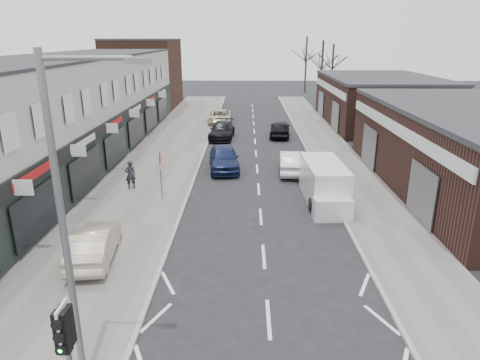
{
  "coord_description": "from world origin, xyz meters",
  "views": [
    {
      "loc": [
        -0.71,
        -9.24,
        8.29
      ],
      "look_at": [
        -0.98,
        7.83,
        2.6
      ],
      "focal_mm": 32.0,
      "sensor_mm": 36.0,
      "label": 1
    }
  ],
  "objects_px": {
    "street_lamp": "(70,217)",
    "pedestrian": "(130,175)",
    "sedan_on_pavement": "(94,243)",
    "parked_car_right_b": "(280,129)",
    "warning_sign": "(161,161)",
    "white_van": "(324,184)",
    "traffic_light": "(66,339)",
    "parked_car_left_a": "(224,158)",
    "parked_car_left_b": "(222,130)",
    "parked_car_right_a": "(292,162)",
    "parked_car_left_c": "(220,117)"
  },
  "relations": [
    {
      "from": "white_van",
      "to": "parked_car_right_b",
      "type": "bearing_deg",
      "value": 92.17
    },
    {
      "from": "white_van",
      "to": "parked_car_right_b",
      "type": "distance_m",
      "value": 15.69
    },
    {
      "from": "white_van",
      "to": "parked_car_right_a",
      "type": "bearing_deg",
      "value": 100.87
    },
    {
      "from": "traffic_light",
      "to": "sedan_on_pavement",
      "type": "distance_m",
      "value": 7.98
    },
    {
      "from": "pedestrian",
      "to": "parked_car_left_b",
      "type": "relative_size",
      "value": 0.34
    },
    {
      "from": "traffic_light",
      "to": "parked_car_right_b",
      "type": "bearing_deg",
      "value": 77.51
    },
    {
      "from": "street_lamp",
      "to": "pedestrian",
      "type": "xyz_separation_m",
      "value": [
        -2.76,
        14.48,
        -3.69
      ]
    },
    {
      "from": "traffic_light",
      "to": "parked_car_left_b",
      "type": "relative_size",
      "value": 0.65
    },
    {
      "from": "warning_sign",
      "to": "parked_car_right_a",
      "type": "bearing_deg",
      "value": 35.7
    },
    {
      "from": "street_lamp",
      "to": "white_van",
      "type": "xyz_separation_m",
      "value": [
        7.93,
        12.93,
        -3.64
      ]
    },
    {
      "from": "pedestrian",
      "to": "parked_car_left_a",
      "type": "distance_m",
      "value": 6.57
    },
    {
      "from": "parked_car_left_c",
      "to": "parked_car_right_b",
      "type": "relative_size",
      "value": 1.15
    },
    {
      "from": "parked_car_left_c",
      "to": "warning_sign",
      "type": "bearing_deg",
      "value": -95.01
    },
    {
      "from": "pedestrian",
      "to": "parked_car_right_b",
      "type": "relative_size",
      "value": 0.38
    },
    {
      "from": "sedan_on_pavement",
      "to": "parked_car_left_a",
      "type": "bearing_deg",
      "value": -116.56
    },
    {
      "from": "parked_car_left_a",
      "to": "parked_car_left_c",
      "type": "distance_m",
      "value": 15.87
    },
    {
      "from": "parked_car_left_a",
      "to": "parked_car_right_a",
      "type": "height_order",
      "value": "parked_car_left_a"
    },
    {
      "from": "street_lamp",
      "to": "warning_sign",
      "type": "xyz_separation_m",
      "value": [
        -0.63,
        12.8,
        -2.42
      ]
    },
    {
      "from": "traffic_light",
      "to": "parked_car_left_a",
      "type": "height_order",
      "value": "traffic_light"
    },
    {
      "from": "pedestrian",
      "to": "parked_car_left_c",
      "type": "bearing_deg",
      "value": -125.66
    },
    {
      "from": "street_lamp",
      "to": "parked_car_left_c",
      "type": "bearing_deg",
      "value": 88.13
    },
    {
      "from": "white_van",
      "to": "traffic_light",
      "type": "bearing_deg",
      "value": -121.1
    },
    {
      "from": "parked_car_left_a",
      "to": "parked_car_right_a",
      "type": "distance_m",
      "value": 4.43
    },
    {
      "from": "parked_car_left_b",
      "to": "parked_car_right_a",
      "type": "bearing_deg",
      "value": -59.37
    },
    {
      "from": "sedan_on_pavement",
      "to": "parked_car_left_a",
      "type": "height_order",
      "value": "parked_car_left_a"
    },
    {
      "from": "parked_car_right_b",
      "to": "street_lamp",
      "type": "bearing_deg",
      "value": 81.92
    },
    {
      "from": "sedan_on_pavement",
      "to": "parked_car_right_b",
      "type": "height_order",
      "value": "parked_car_right_b"
    },
    {
      "from": "traffic_light",
      "to": "parked_car_left_b",
      "type": "xyz_separation_m",
      "value": [
        1.55,
        29.08,
        -1.72
      ]
    },
    {
      "from": "pedestrian",
      "to": "parked_car_left_b",
      "type": "xyz_separation_m",
      "value": [
        4.44,
        13.39,
        -0.23
      ]
    },
    {
      "from": "warning_sign",
      "to": "sedan_on_pavement",
      "type": "bearing_deg",
      "value": -102.08
    },
    {
      "from": "street_lamp",
      "to": "parked_car_right_b",
      "type": "bearing_deg",
      "value": 76.75
    },
    {
      "from": "parked_car_right_a",
      "to": "pedestrian",
      "type": "bearing_deg",
      "value": 24.47
    },
    {
      "from": "parked_car_left_b",
      "to": "street_lamp",
      "type": "bearing_deg",
      "value": -90.13
    },
    {
      "from": "white_van",
      "to": "parked_car_right_a",
      "type": "distance_m",
      "value": 5.31
    },
    {
      "from": "traffic_light",
      "to": "parked_car_left_b",
      "type": "bearing_deg",
      "value": 86.94
    },
    {
      "from": "white_van",
      "to": "parked_car_left_a",
      "type": "bearing_deg",
      "value": 132.24
    },
    {
      "from": "street_lamp",
      "to": "warning_sign",
      "type": "distance_m",
      "value": 13.04
    },
    {
      "from": "traffic_light",
      "to": "parked_car_right_b",
      "type": "height_order",
      "value": "traffic_light"
    },
    {
      "from": "parked_car_right_a",
      "to": "sedan_on_pavement",
      "type": "bearing_deg",
      "value": 57.04
    },
    {
      "from": "street_lamp",
      "to": "parked_car_right_b",
      "type": "height_order",
      "value": "street_lamp"
    },
    {
      "from": "warning_sign",
      "to": "parked_car_left_b",
      "type": "xyz_separation_m",
      "value": [
        2.31,
        15.06,
        -1.5
      ]
    },
    {
      "from": "sedan_on_pavement",
      "to": "parked_car_left_b",
      "type": "relative_size",
      "value": 0.84
    },
    {
      "from": "parked_car_left_a",
      "to": "parked_car_left_b",
      "type": "xyz_separation_m",
      "value": [
        -0.65,
        9.23,
        -0.1
      ]
    },
    {
      "from": "street_lamp",
      "to": "parked_car_right_a",
      "type": "bearing_deg",
      "value": 69.61
    },
    {
      "from": "parked_car_left_c",
      "to": "pedestrian",
      "type": "bearing_deg",
      "value": -101.36
    },
    {
      "from": "pedestrian",
      "to": "traffic_light",
      "type": "bearing_deg",
      "value": 75.75
    },
    {
      "from": "traffic_light",
      "to": "white_van",
      "type": "distance_m",
      "value": 16.21
    },
    {
      "from": "street_lamp",
      "to": "parked_car_left_c",
      "type": "distance_m",
      "value": 34.7
    },
    {
      "from": "street_lamp",
      "to": "parked_car_right_b",
      "type": "relative_size",
      "value": 1.88
    },
    {
      "from": "traffic_light",
      "to": "sedan_on_pavement",
      "type": "relative_size",
      "value": 0.77
    }
  ]
}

